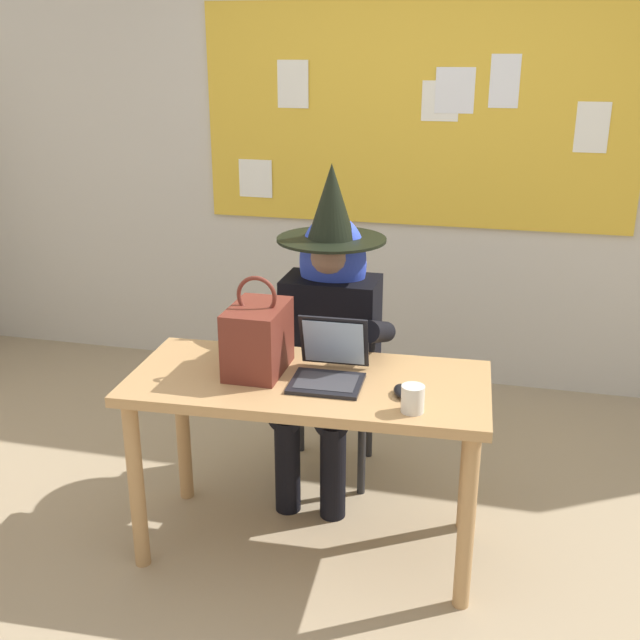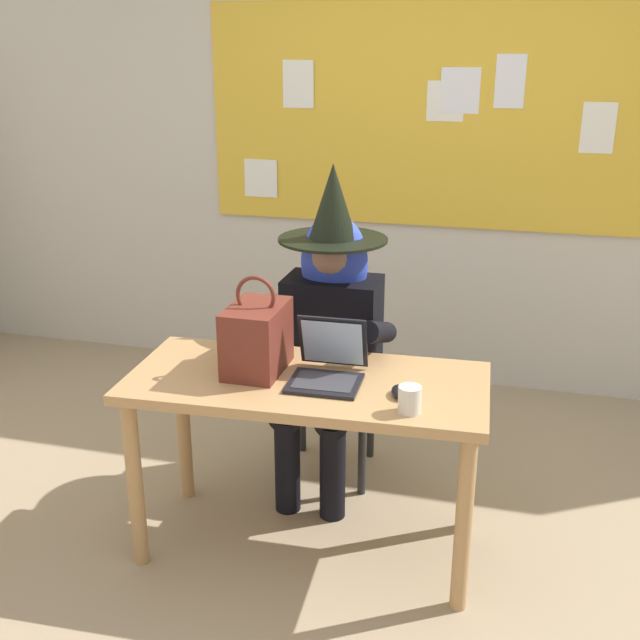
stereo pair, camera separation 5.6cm
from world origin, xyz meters
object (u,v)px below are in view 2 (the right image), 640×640
Objects in this scene: chair_at_desk at (334,369)px; person_costumed at (329,319)px; coffee_mug at (410,400)px; desk_main at (307,404)px; handbag at (257,337)px; computer_mouse at (400,392)px; laptop at (328,367)px.

person_costumed is at bearing -1.64° from chair_at_desk.
coffee_mug is (0.47, -0.73, 0.00)m from person_costumed.
desk_main is 0.32m from handbag.
desk_main is at bearing 152.91° from computer_mouse.
handbag is (-0.57, 0.09, 0.12)m from computer_mouse.
desk_main is at bearing 0.28° from chair_at_desk.
chair_at_desk is 0.88m from computer_mouse.
coffee_mug is at bearing -31.78° from laptop.
handbag reaches higher than chair_at_desk.
computer_mouse is at bearing -10.05° from desk_main.
chair_at_desk reaches higher than desk_main.
handbag is (-0.28, 0.01, 0.08)m from laptop.
computer_mouse is at bearing 113.61° from coffee_mug.
person_costumed reaches higher than chair_at_desk.
person_costumed is 4.85× the size of laptop.
chair_at_desk is at bearing 103.06° from computer_mouse.
person_costumed is 13.97× the size of computer_mouse.
laptop is 0.39m from coffee_mug.
chair_at_desk is at bearing 100.16° from laptop.
person_costumed is (-0.05, 0.54, 0.15)m from desk_main.
desk_main is 4.59× the size of laptop.
handbag is (-0.14, -0.64, 0.38)m from chair_at_desk.
chair_at_desk is at bearing 119.24° from coffee_mug.
handbag is at bearing -17.50° from chair_at_desk.
desk_main is 3.64× the size of handbag.
chair_at_desk is at bearing 77.31° from handbag.
laptop is at bearing 147.94° from computer_mouse.
computer_mouse reaches higher than desk_main.
person_costumed is at bearing 95.51° from desk_main.
handbag is at bearing 161.38° from coffee_mug.
coffee_mug is at bearing -18.62° from handbag.
person_costumed is at bearing 73.81° from handbag.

